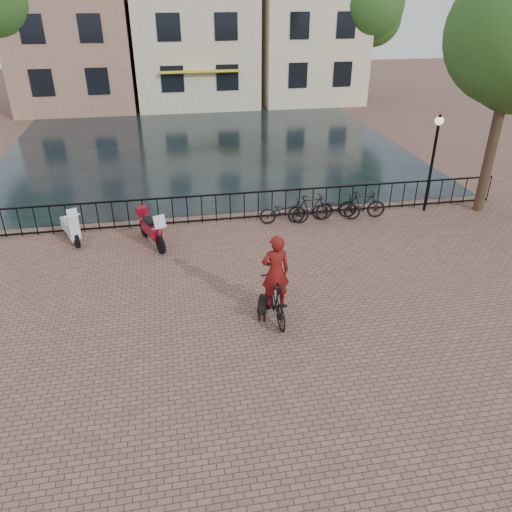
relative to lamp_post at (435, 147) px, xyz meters
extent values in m
plane|color=brown|center=(-7.20, -7.60, -2.38)|extent=(100.00, 100.00, 0.00)
plane|color=black|center=(-7.20, 9.70, -2.38)|extent=(20.00, 20.00, 0.00)
cube|color=black|center=(-7.20, 0.40, -1.38)|extent=(20.00, 0.05, 0.05)
cube|color=black|center=(-7.20, 0.40, -2.30)|extent=(20.00, 0.05, 0.05)
cube|color=#87584E|center=(-14.70, 22.40, 3.62)|extent=(7.50, 9.00, 12.00)
cube|color=#BDAE8F|center=(-6.70, 22.40, 3.12)|extent=(8.00, 9.00, 11.00)
cube|color=gold|center=(-6.70, 17.70, 0.22)|extent=(5.00, 0.60, 0.15)
cube|color=beige|center=(1.30, 22.40, 3.87)|extent=(7.00, 9.00, 12.50)
cylinder|color=black|center=(-18.20, 19.40, 0.77)|extent=(0.36, 0.36, 6.30)
cylinder|color=black|center=(2.00, -0.30, 0.42)|extent=(0.36, 0.36, 5.60)
cylinder|color=black|center=(4.80, 19.40, 0.60)|extent=(0.36, 0.36, 5.95)
sphere|color=#224918|center=(4.80, 19.40, 4.00)|extent=(4.76, 4.76, 4.76)
cylinder|color=black|center=(0.00, 0.00, -0.78)|extent=(0.10, 0.10, 3.20)
sphere|color=beige|center=(0.00, 0.00, 0.92)|extent=(0.30, 0.30, 0.30)
imported|color=black|center=(-6.93, -5.68, -1.80)|extent=(0.64, 1.96, 1.16)
imported|color=#610F0E|center=(-6.93, -5.68, -0.87)|extent=(0.86, 0.59, 2.28)
imported|color=black|center=(-5.40, -0.20, -1.93)|extent=(1.78, 0.81, 0.90)
imported|color=black|center=(-4.45, -0.20, -1.88)|extent=(1.69, 0.58, 1.00)
imported|color=black|center=(-3.50, -0.20, -1.93)|extent=(1.79, 0.86, 0.90)
imported|color=black|center=(-2.55, -0.20, -1.88)|extent=(1.72, 0.73, 1.00)
camera|label=1|loc=(-9.25, -15.71, 4.90)|focal=35.00mm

